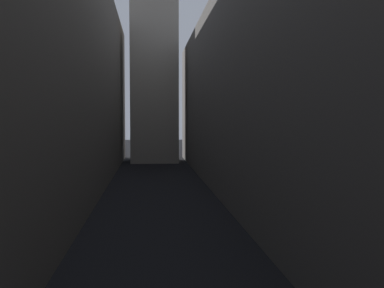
# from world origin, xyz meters

# --- Properties ---
(ground_plane) EXTENTS (264.00, 264.00, 0.00)m
(ground_plane) POSITION_xyz_m (0.00, 48.00, 0.00)
(ground_plane) COLOR black
(building_block_right) EXTENTS (15.84, 108.00, 20.12)m
(building_block_right) POSITION_xyz_m (13.42, 50.00, 10.06)
(building_block_right) COLOR slate
(building_block_right) RESTS_ON ground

